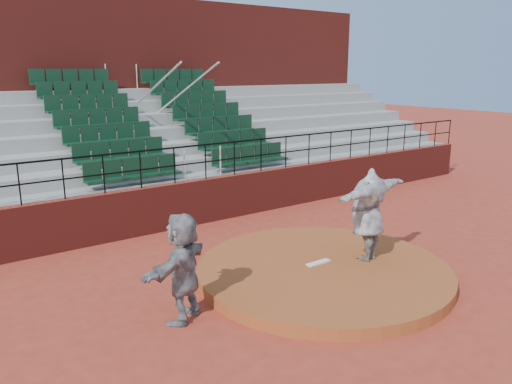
# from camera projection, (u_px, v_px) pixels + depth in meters

# --- Properties ---
(ground) EXTENTS (90.00, 90.00, 0.00)m
(ground) POSITION_uv_depth(u_px,v_px,m) (323.00, 276.00, 10.94)
(ground) COLOR #A43625
(ground) RESTS_ON ground
(pitchers_mound) EXTENTS (5.50, 5.50, 0.25)m
(pitchers_mound) POSITION_uv_depth(u_px,v_px,m) (323.00, 271.00, 10.91)
(pitchers_mound) COLOR #9E4B23
(pitchers_mound) RESTS_ON ground
(pitching_rubber) EXTENTS (0.60, 0.15, 0.03)m
(pitching_rubber) POSITION_uv_depth(u_px,v_px,m) (318.00, 263.00, 10.99)
(pitching_rubber) COLOR white
(pitching_rubber) RESTS_ON pitchers_mound
(boundary_wall) EXTENTS (24.00, 0.30, 1.30)m
(boundary_wall) POSITION_uv_depth(u_px,v_px,m) (206.00, 200.00, 14.72)
(boundary_wall) COLOR maroon
(boundary_wall) RESTS_ON ground
(wall_railing) EXTENTS (24.04, 0.05, 1.03)m
(wall_railing) POSITION_uv_depth(u_px,v_px,m) (205.00, 154.00, 14.38)
(wall_railing) COLOR black
(wall_railing) RESTS_ON boundary_wall
(seating_deck) EXTENTS (24.00, 5.97, 4.63)m
(seating_deck) POSITION_uv_depth(u_px,v_px,m) (153.00, 157.00, 17.40)
(seating_deck) COLOR gray
(seating_deck) RESTS_ON ground
(press_box_facade) EXTENTS (24.00, 3.00, 7.10)m
(press_box_facade) POSITION_uv_depth(u_px,v_px,m) (109.00, 91.00, 20.00)
(press_box_facade) COLOR maroon
(press_box_facade) RESTS_ON ground
(pitcher) EXTENTS (2.66, 1.17, 2.09)m
(pitcher) POSITION_uv_depth(u_px,v_px,m) (368.00, 215.00, 10.98)
(pitcher) COLOR black
(pitcher) RESTS_ON pitchers_mound
(fielder) EXTENTS (1.89, 1.48, 2.00)m
(fielder) POSITION_uv_depth(u_px,v_px,m) (183.00, 267.00, 8.84)
(fielder) COLOR black
(fielder) RESTS_ON ground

